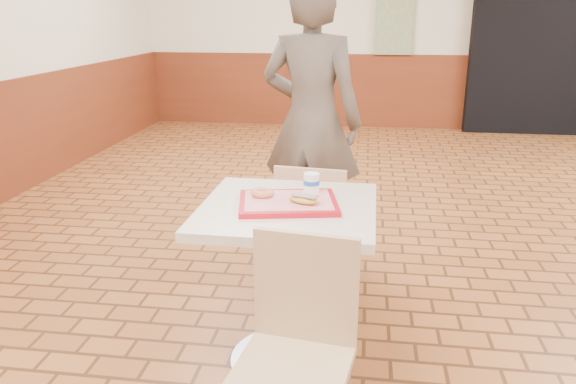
# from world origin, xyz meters

# --- Properties ---
(room_shell) EXTENTS (8.01, 10.01, 3.01)m
(room_shell) POSITION_xyz_m (0.00, 0.00, 1.50)
(room_shell) COLOR brown
(room_shell) RESTS_ON ground
(wainscot_band) EXTENTS (8.00, 10.00, 1.00)m
(wainscot_band) POSITION_xyz_m (0.00, 0.00, 0.50)
(wainscot_band) COLOR #632913
(wainscot_band) RESTS_ON ground
(corridor_doorway) EXTENTS (1.60, 0.22, 2.20)m
(corridor_doorway) POSITION_xyz_m (1.20, 4.88, 1.10)
(corridor_doorway) COLOR black
(corridor_doorway) RESTS_ON ground
(promo_poster) EXTENTS (0.50, 0.03, 1.20)m
(promo_poster) POSITION_xyz_m (-0.60, 4.94, 1.60)
(promo_poster) COLOR gray
(promo_poster) RESTS_ON wainscot_band
(main_table) EXTENTS (0.74, 0.74, 0.78)m
(main_table) POSITION_xyz_m (-1.22, -0.71, 0.53)
(main_table) COLOR beige
(main_table) RESTS_ON ground
(chair_main_front) EXTENTS (0.44, 0.44, 0.83)m
(chair_main_front) POSITION_xyz_m (-1.12, -1.24, 0.46)
(chair_main_front) COLOR tan
(chair_main_front) RESTS_ON ground
(chair_main_back) EXTENTS (0.42, 0.42, 0.81)m
(chair_main_back) POSITION_xyz_m (-1.17, -0.13, 0.45)
(chair_main_back) COLOR #DCAC84
(chair_main_back) RESTS_ON ground
(customer) EXTENTS (0.73, 0.56, 1.80)m
(customer) POSITION_xyz_m (-1.26, 0.58, 0.90)
(customer) COLOR brown
(customer) RESTS_ON ground
(serving_tray) EXTENTS (0.41, 0.32, 0.03)m
(serving_tray) POSITION_xyz_m (-1.22, -0.71, 0.79)
(serving_tray) COLOR red
(serving_tray) RESTS_ON main_table
(ring_donut) EXTENTS (0.11, 0.11, 0.03)m
(ring_donut) POSITION_xyz_m (-1.34, -0.68, 0.82)
(ring_donut) COLOR #D1794C
(ring_donut) RESTS_ON serving_tray
(long_john_donut) EXTENTS (0.14, 0.10, 0.04)m
(long_john_donut) POSITION_xyz_m (-1.15, -0.75, 0.83)
(long_john_donut) COLOR gold
(long_john_donut) RESTS_ON serving_tray
(paper_cup) EXTENTS (0.07, 0.07, 0.09)m
(paper_cup) POSITION_xyz_m (-1.14, -0.60, 0.85)
(paper_cup) COLOR white
(paper_cup) RESTS_ON serving_tray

